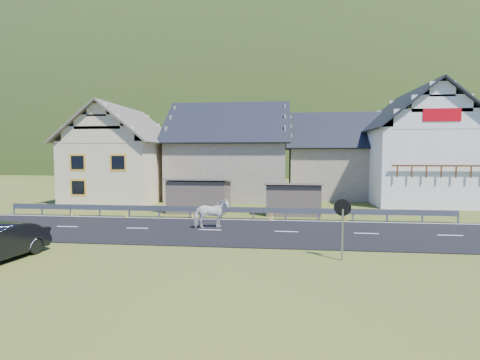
# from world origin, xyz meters

# --- Properties ---
(ground) EXTENTS (160.00, 160.00, 0.00)m
(ground) POSITION_xyz_m (0.00, 0.00, 0.00)
(ground) COLOR #374A17
(ground) RESTS_ON ground
(road) EXTENTS (60.00, 7.00, 0.04)m
(road) POSITION_xyz_m (0.00, 0.00, 0.02)
(road) COLOR black
(road) RESTS_ON ground
(lane_markings) EXTENTS (60.00, 6.60, 0.01)m
(lane_markings) POSITION_xyz_m (0.00, 0.00, 0.04)
(lane_markings) COLOR silver
(lane_markings) RESTS_ON road
(guardrail) EXTENTS (28.10, 0.09, 0.75)m
(guardrail) POSITION_xyz_m (-0.00, 3.68, 0.56)
(guardrail) COLOR #93969B
(guardrail) RESTS_ON ground
(shed_left) EXTENTS (4.30, 3.30, 2.40)m
(shed_left) POSITION_xyz_m (-2.00, 6.50, 1.10)
(shed_left) COLOR brown
(shed_left) RESTS_ON ground
(shed_right) EXTENTS (3.80, 2.90, 2.20)m
(shed_right) POSITION_xyz_m (4.50, 6.00, 1.00)
(shed_right) COLOR brown
(shed_right) RESTS_ON ground
(house_cream) EXTENTS (7.80, 9.80, 8.30)m
(house_cream) POSITION_xyz_m (-10.00, 12.00, 4.36)
(house_cream) COLOR beige
(house_cream) RESTS_ON ground
(house_stone_a) EXTENTS (10.80, 9.80, 8.90)m
(house_stone_a) POSITION_xyz_m (-1.00, 15.00, 4.63)
(house_stone_a) COLOR tan
(house_stone_a) RESTS_ON ground
(house_stone_b) EXTENTS (9.80, 8.80, 8.10)m
(house_stone_b) POSITION_xyz_m (9.00, 17.00, 4.24)
(house_stone_b) COLOR tan
(house_stone_b) RESTS_ON ground
(house_white) EXTENTS (8.80, 10.80, 9.70)m
(house_white) POSITION_xyz_m (15.00, 14.00, 5.06)
(house_white) COLOR white
(house_white) RESTS_ON ground
(mountain) EXTENTS (440.00, 280.00, 260.00)m
(mountain) POSITION_xyz_m (5.00, 180.00, -20.00)
(mountain) COLOR #1E3710
(mountain) RESTS_ON ground
(conifer_patch) EXTENTS (76.00, 50.00, 28.00)m
(conifer_patch) POSITION_xyz_m (-55.00, 110.00, 6.00)
(conifer_patch) COLOR black
(conifer_patch) RESTS_ON ground
(horse) EXTENTS (1.52, 2.04, 1.57)m
(horse) POSITION_xyz_m (-0.04, 0.50, 0.83)
(horse) COLOR silver
(horse) RESTS_ON road
(traffic_mirror) EXTENTS (0.62, 0.30, 2.34)m
(traffic_mirror) POSITION_xyz_m (6.04, -4.82, 1.72)
(traffic_mirror) COLOR #93969B
(traffic_mirror) RESTS_ON ground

